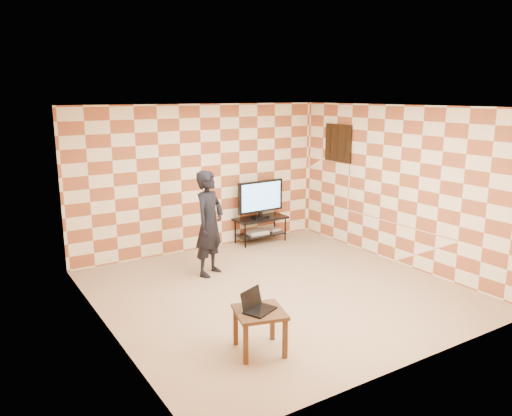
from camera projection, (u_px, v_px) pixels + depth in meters
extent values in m
plane|color=tan|center=(277.00, 290.00, 7.47)|extent=(5.00, 5.00, 0.00)
cube|color=#FFF0C4|center=(202.00, 178.00, 9.24)|extent=(5.00, 0.02, 2.70)
cube|color=#FFF0C4|center=(417.00, 246.00, 5.11)|extent=(5.00, 0.02, 2.70)
cube|color=#FFF0C4|center=(104.00, 226.00, 5.88)|extent=(0.02, 5.00, 2.70)
cube|color=#FFF0C4|center=(399.00, 186.00, 8.47)|extent=(0.02, 5.00, 2.70)
cube|color=white|center=(279.00, 107.00, 6.87)|extent=(5.00, 5.00, 0.02)
cube|color=black|center=(338.00, 143.00, 9.60)|extent=(0.04, 0.72, 0.72)
cube|color=black|center=(338.00, 143.00, 9.60)|extent=(0.04, 0.03, 0.68)
cube|color=black|center=(338.00, 143.00, 9.60)|extent=(0.04, 0.68, 0.03)
cube|color=black|center=(261.00, 218.00, 9.82)|extent=(1.06, 0.48, 0.04)
cube|color=black|center=(260.00, 234.00, 9.89)|extent=(0.95, 0.42, 0.03)
cylinder|color=black|center=(245.00, 235.00, 9.47)|extent=(0.03, 0.03, 0.50)
cylinder|color=black|center=(235.00, 231.00, 9.79)|extent=(0.03, 0.03, 0.50)
cylinder|color=black|center=(285.00, 228.00, 9.95)|extent=(0.03, 0.03, 0.50)
cylinder|color=black|center=(275.00, 224.00, 10.27)|extent=(0.03, 0.03, 0.50)
cube|color=black|center=(261.00, 217.00, 9.81)|extent=(0.31, 0.20, 0.03)
cube|color=black|center=(261.00, 214.00, 9.80)|extent=(0.08, 0.06, 0.09)
cube|color=black|center=(261.00, 196.00, 9.72)|extent=(1.01, 0.10, 0.62)
cube|color=#65ADEB|center=(261.00, 197.00, 9.69)|extent=(0.90, 0.04, 0.53)
cube|color=silver|center=(257.00, 232.00, 9.86)|extent=(0.42, 0.31, 0.07)
cube|color=silver|center=(274.00, 230.00, 10.08)|extent=(0.24, 0.19, 0.05)
cube|color=#3E2814|center=(260.00, 312.00, 5.60)|extent=(0.67, 0.67, 0.04)
cube|color=#3E2814|center=(246.00, 345.00, 5.38)|extent=(0.06, 0.06, 0.46)
cube|color=#3E2814|center=(236.00, 326.00, 5.81)|extent=(0.06, 0.06, 0.46)
cube|color=#3E2814|center=(285.00, 339.00, 5.51)|extent=(0.06, 0.06, 0.46)
cube|color=#3E2814|center=(272.00, 322.00, 5.93)|extent=(0.06, 0.06, 0.46)
cube|color=black|center=(260.00, 310.00, 5.58)|extent=(0.42, 0.36, 0.02)
cube|color=black|center=(251.00, 298.00, 5.62)|extent=(0.34, 0.19, 0.22)
imported|color=black|center=(209.00, 223.00, 7.97)|extent=(0.74, 0.67, 1.70)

